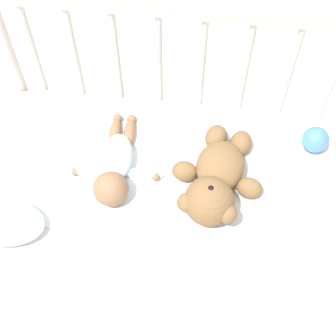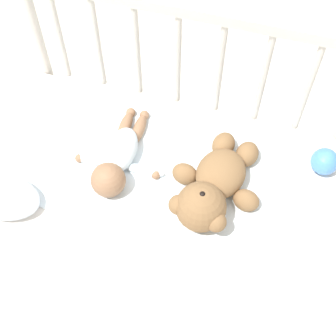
# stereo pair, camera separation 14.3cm
# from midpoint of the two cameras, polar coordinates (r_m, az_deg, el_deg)

# --- Properties ---
(ground_plane) EXTENTS (12.00, 12.00, 0.00)m
(ground_plane) POSITION_cam_midpoint_polar(r_m,az_deg,el_deg) (1.93, -2.20, -10.15)
(ground_plane) COLOR silver
(crib_mattress) EXTENTS (1.20, 0.65, 0.52)m
(crib_mattress) POSITION_cam_midpoint_polar(r_m,az_deg,el_deg) (1.70, -2.48, -6.61)
(crib_mattress) COLOR white
(crib_mattress) RESTS_ON ground_plane
(crib_rail) EXTENTS (1.20, 0.04, 0.92)m
(crib_rail) POSITION_cam_midpoint_polar(r_m,az_deg,el_deg) (1.59, -1.11, 10.97)
(crib_rail) COLOR beige
(crib_rail) RESTS_ON ground_plane
(blanket) EXTENTS (0.83, 0.50, 0.01)m
(blanket) POSITION_cam_midpoint_polar(r_m,az_deg,el_deg) (1.50, -2.70, -0.35)
(blanket) COLOR white
(blanket) RESTS_ON crib_mattress
(teddy_bear) EXTENTS (0.29, 0.39, 0.15)m
(teddy_bear) POSITION_cam_midpoint_polar(r_m,az_deg,el_deg) (1.41, 2.97, -1.68)
(teddy_bear) COLOR olive
(teddy_bear) RESTS_ON crib_mattress
(baby) EXTENTS (0.31, 0.38, 0.11)m
(baby) POSITION_cam_midpoint_polar(r_m,az_deg,el_deg) (1.48, -9.18, 0.05)
(baby) COLOR white
(baby) RESTS_ON crib_mattress
(small_pillow) EXTENTS (0.25, 0.15, 0.06)m
(small_pillow) POSITION_cam_midpoint_polar(r_m,az_deg,el_deg) (1.48, -22.20, -6.37)
(small_pillow) COLOR silver
(small_pillow) RESTS_ON crib_mattress
(toy_ball) EXTENTS (0.09, 0.09, 0.09)m
(toy_ball) POSITION_cam_midpoint_polar(r_m,az_deg,el_deg) (1.57, 15.06, 3.18)
(toy_ball) COLOR #4C8CDB
(toy_ball) RESTS_ON crib_mattress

